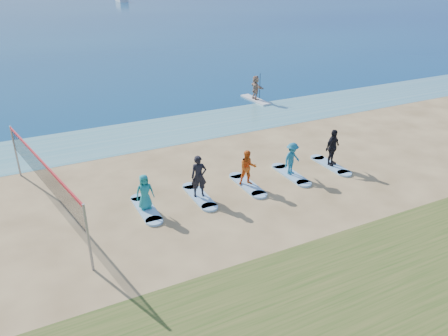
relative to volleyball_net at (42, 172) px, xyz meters
name	(u,v)px	position (x,y,z in m)	size (l,w,h in m)	color
ground	(271,204)	(8.45, -3.35, -1.90)	(600.00, 600.00, 0.00)	tan
shallow_water	(180,128)	(8.45, 7.15, -1.90)	(600.00, 600.00, 0.00)	teal
volleyball_net	(42,172)	(0.00, 0.00, 0.00)	(1.71, 8.94, 2.50)	gray
paddleboard	(255,100)	(15.76, 10.33, -1.84)	(0.70, 3.00, 0.12)	silver
paddleboarder	(256,87)	(15.76, 10.33, -0.91)	(1.62, 0.52, 1.74)	tan
boat_offshore_b	(122,1)	(32.28, 110.84, -1.90)	(2.29, 6.29, 1.81)	silver
surfboard_0	(146,209)	(3.58, -1.46, -1.86)	(0.70, 2.20, 0.09)	#8DBCDB
student_0	(145,192)	(3.58, -1.46, -1.06)	(0.74, 0.48, 1.51)	teal
surfboard_1	(199,196)	(5.98, -1.46, -1.86)	(0.70, 2.20, 0.09)	#8DBCDB
student_1	(199,176)	(5.98, -1.46, -0.89)	(0.67, 0.44, 1.85)	black
surfboard_2	(247,185)	(8.38, -1.46, -1.86)	(0.70, 2.20, 0.09)	#8DBCDB
student_2	(248,168)	(8.38, -1.46, -0.99)	(0.80, 0.62, 1.64)	#D55716
surfboard_3	(291,175)	(10.78, -1.46, -1.86)	(0.70, 2.20, 0.09)	#8DBCDB
student_3	(292,159)	(10.78, -1.46, -1.02)	(1.03, 0.59, 1.59)	#1B6683
surfboard_4	(330,165)	(13.18, -1.46, -1.86)	(0.70, 2.20, 0.09)	#8DBCDB
student_4	(332,147)	(13.18, -1.46, -0.89)	(1.08, 0.45, 1.85)	black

